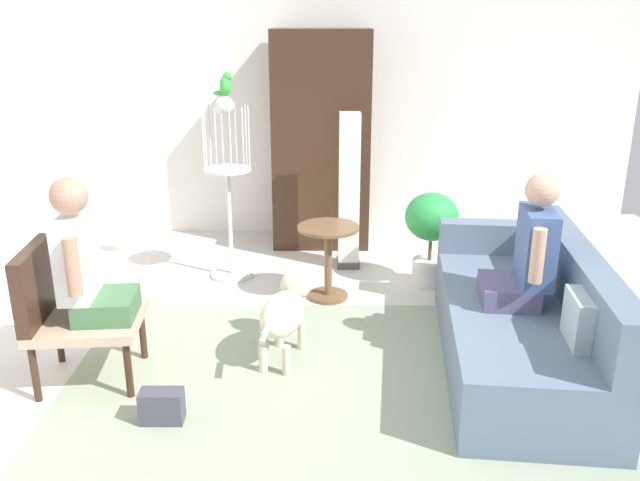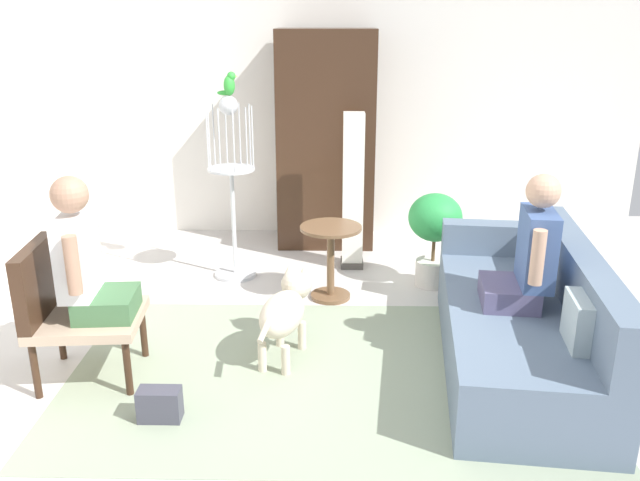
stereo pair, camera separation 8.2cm
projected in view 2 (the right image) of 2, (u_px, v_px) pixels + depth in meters
The scene contains 15 objects.
ground_plane at pixel (314, 381), 4.09m from camera, with size 7.26×7.26×0.00m, color beige.
back_wall at pixel (323, 108), 6.60m from camera, with size 6.35×0.12×2.54m, color silver.
area_rug at pixel (323, 373), 4.18m from camera, with size 3.19×2.05×0.01m, color gray.
couch at pixel (524, 323), 4.21m from camera, with size 1.10×2.15×0.80m.
armchair at pixel (65, 304), 3.99m from camera, with size 0.68×0.62×0.87m.
person_on_couch at pixel (529, 254), 4.02m from camera, with size 0.44×0.55×0.83m.
person_on_armchair at pixel (85, 259), 3.91m from camera, with size 0.44×0.52×0.87m.
round_end_table at pixel (331, 254), 5.19m from camera, with size 0.48×0.48×0.60m.
dog at pixel (285, 309), 4.30m from camera, with size 0.37×0.83×0.54m.
bird_cage_stand at pixel (232, 188), 5.50m from camera, with size 0.39×0.39×1.55m.
parrot at pixel (229, 84), 5.23m from camera, with size 0.17×0.10×0.19m.
potted_plant at pixel (435, 228), 5.39m from camera, with size 0.44×0.44×0.79m.
column_lamp at pixel (353, 193), 5.75m from camera, with size 0.20×0.20×1.38m.
armoire_cabinet at pixel (326, 140), 6.29m from camera, with size 0.92×0.56×2.04m, color #382316.
handbag at pixel (160, 405), 3.67m from camera, with size 0.24×0.12×0.19m, color #3F3F4C.
Camera 2 is at (0.11, -3.58, 2.15)m, focal length 37.00 mm.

